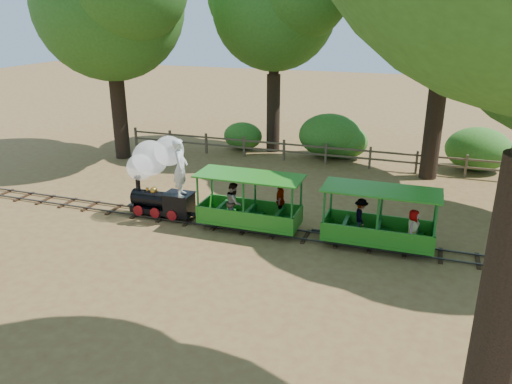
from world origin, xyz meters
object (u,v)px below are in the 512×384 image
(carriage_front, at_px, (251,207))
(carriage_rear, at_px, (379,225))
(locomotive, at_px, (158,170))
(fence, at_px, (305,150))

(carriage_front, height_order, carriage_rear, same)
(locomotive, bearing_deg, fence, 68.43)
(fence, bearing_deg, carriage_rear, -62.33)
(carriage_rear, bearing_deg, carriage_front, 179.86)
(carriage_front, distance_m, carriage_rear, 4.02)
(carriage_front, bearing_deg, fence, 91.29)
(carriage_rear, xyz_separation_m, fence, (-4.20, 8.01, -0.17))
(locomotive, height_order, carriage_rear, locomotive)
(locomotive, xyz_separation_m, fence, (3.14, 7.95, -1.08))
(carriage_front, height_order, fence, carriage_front)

